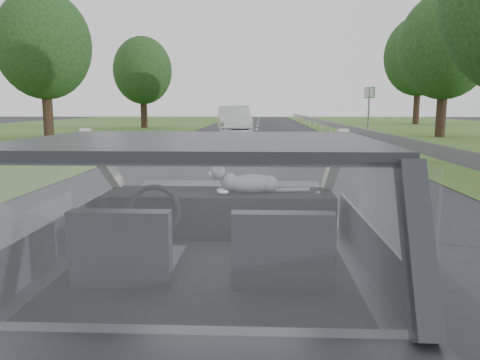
# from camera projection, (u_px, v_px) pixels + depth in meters

# --- Properties ---
(subject_car) EXTENTS (1.80, 4.00, 1.45)m
(subject_car) POSITION_uv_depth(u_px,v_px,m) (210.00, 258.00, 2.71)
(subject_car) COLOR #24262A
(subject_car) RESTS_ON ground
(dashboard) EXTENTS (1.58, 0.45, 0.30)m
(dashboard) POSITION_uv_depth(u_px,v_px,m) (219.00, 213.00, 3.31)
(dashboard) COLOR black
(dashboard) RESTS_ON subject_car
(driver_seat) EXTENTS (0.50, 0.72, 0.42)m
(driver_seat) POSITION_uv_depth(u_px,v_px,m) (127.00, 246.00, 2.42)
(driver_seat) COLOR black
(driver_seat) RESTS_ON subject_car
(passenger_seat) EXTENTS (0.50, 0.72, 0.42)m
(passenger_seat) POSITION_uv_depth(u_px,v_px,m) (282.00, 248.00, 2.38)
(passenger_seat) COLOR black
(passenger_seat) RESTS_ON subject_car
(steering_wheel) EXTENTS (0.36, 0.36, 0.04)m
(steering_wheel) POSITION_uv_depth(u_px,v_px,m) (154.00, 212.00, 3.02)
(steering_wheel) COLOR black
(steering_wheel) RESTS_ON dashboard
(cat) EXTENTS (0.53, 0.25, 0.23)m
(cat) POSITION_uv_depth(u_px,v_px,m) (251.00, 182.00, 3.23)
(cat) COLOR gray
(cat) RESTS_ON dashboard
(guardrail) EXTENTS (0.05, 90.00, 0.32)m
(guardrail) POSITION_uv_depth(u_px,v_px,m) (412.00, 145.00, 12.41)
(guardrail) COLOR gray
(guardrail) RESTS_ON ground
(other_car) EXTENTS (2.53, 5.12, 1.62)m
(other_car) POSITION_uv_depth(u_px,v_px,m) (234.00, 120.00, 26.64)
(other_car) COLOR silver
(other_car) RESTS_ON ground
(highway_sign) EXTENTS (0.47, 1.07, 2.75)m
(highway_sign) POSITION_uv_depth(u_px,v_px,m) (369.00, 110.00, 28.90)
(highway_sign) COLOR #175527
(highway_sign) RESTS_ON ground
(tree_2) EXTENTS (5.71, 5.71, 7.12)m
(tree_2) POSITION_uv_depth(u_px,v_px,m) (444.00, 67.00, 23.83)
(tree_2) COLOR black
(tree_2) RESTS_ON ground
(tree_3) EXTENTS (6.11, 6.11, 9.11)m
(tree_3) POSITION_uv_depth(u_px,v_px,m) (418.00, 72.00, 40.91)
(tree_3) COLOR black
(tree_3) RESTS_ON ground
(tree_5) EXTENTS (5.96, 5.96, 7.13)m
(tree_5) POSITION_uv_depth(u_px,v_px,m) (45.00, 67.00, 23.66)
(tree_5) COLOR black
(tree_5) RESTS_ON ground
(tree_6) EXTENTS (4.95, 4.95, 6.42)m
(tree_6) POSITION_uv_depth(u_px,v_px,m) (143.00, 84.00, 34.22)
(tree_6) COLOR black
(tree_6) RESTS_ON ground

